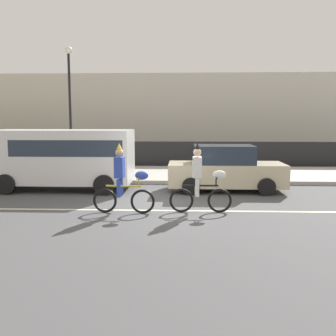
% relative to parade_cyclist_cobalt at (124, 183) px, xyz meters
% --- Properties ---
extents(ground_plane, '(80.00, 80.00, 0.00)m').
position_rel_parade_cyclist_cobalt_xyz_m(ground_plane, '(0.94, 0.85, -0.84)').
color(ground_plane, '#4C4C4F').
extents(road_centre_line, '(36.00, 0.14, 0.01)m').
position_rel_parade_cyclist_cobalt_xyz_m(road_centre_line, '(0.94, 0.35, -0.84)').
color(road_centre_line, beige).
rests_on(road_centre_line, ground).
extents(sidewalk_curb, '(60.00, 5.00, 0.15)m').
position_rel_parade_cyclist_cobalt_xyz_m(sidewalk_curb, '(0.94, 7.35, -0.77)').
color(sidewalk_curb, '#ADAAA3').
rests_on(sidewalk_curb, ground).
extents(fence_line, '(40.00, 0.08, 1.40)m').
position_rel_parade_cyclist_cobalt_xyz_m(fence_line, '(0.94, 10.25, -0.14)').
color(fence_line, black).
rests_on(fence_line, ground).
extents(building_backdrop, '(28.00, 8.00, 5.49)m').
position_rel_parade_cyclist_cobalt_xyz_m(building_backdrop, '(0.11, 18.85, 1.91)').
color(building_backdrop, beige).
rests_on(building_backdrop, ground).
extents(parade_cyclist_cobalt, '(1.72, 0.50, 1.92)m').
position_rel_parade_cyclist_cobalt_xyz_m(parade_cyclist_cobalt, '(0.00, 0.00, 0.00)').
color(parade_cyclist_cobalt, black).
rests_on(parade_cyclist_cobalt, ground).
extents(parade_cyclist_zebra, '(1.72, 0.50, 1.92)m').
position_rel_parade_cyclist_cobalt_xyz_m(parade_cyclist_zebra, '(2.10, 0.17, 0.00)').
color(parade_cyclist_zebra, black).
rests_on(parade_cyclist_zebra, ground).
extents(parked_van_white, '(5.00, 2.22, 2.18)m').
position_rel_parade_cyclist_cobalt_xyz_m(parked_van_white, '(-2.71, 3.55, 0.44)').
color(parked_van_white, white).
rests_on(parked_van_white, ground).
extents(parked_car_beige, '(4.10, 1.92, 1.64)m').
position_rel_parade_cyclist_cobalt_xyz_m(parked_car_beige, '(3.10, 3.55, -0.06)').
color(parked_car_beige, beige).
rests_on(parked_car_beige, ground).
extents(street_lamp_post, '(0.36, 0.36, 5.86)m').
position_rel_parade_cyclist_cobalt_xyz_m(street_lamp_post, '(-3.91, 8.51, 3.15)').
color(street_lamp_post, black).
rests_on(street_lamp_post, sidewalk_curb).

